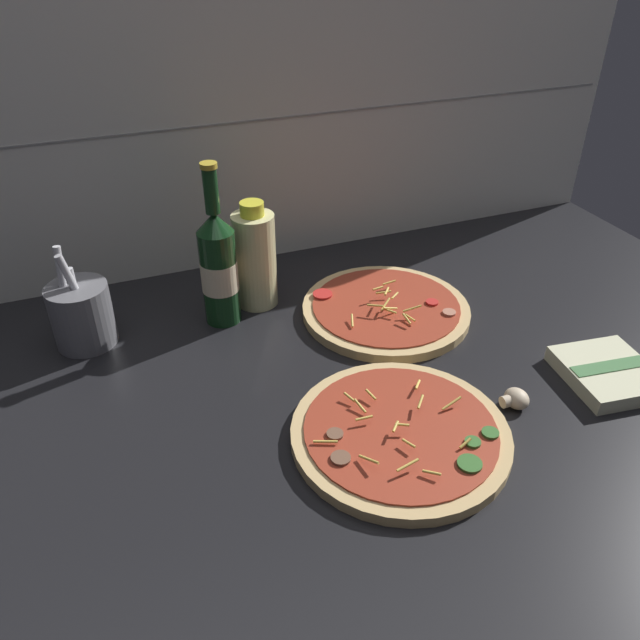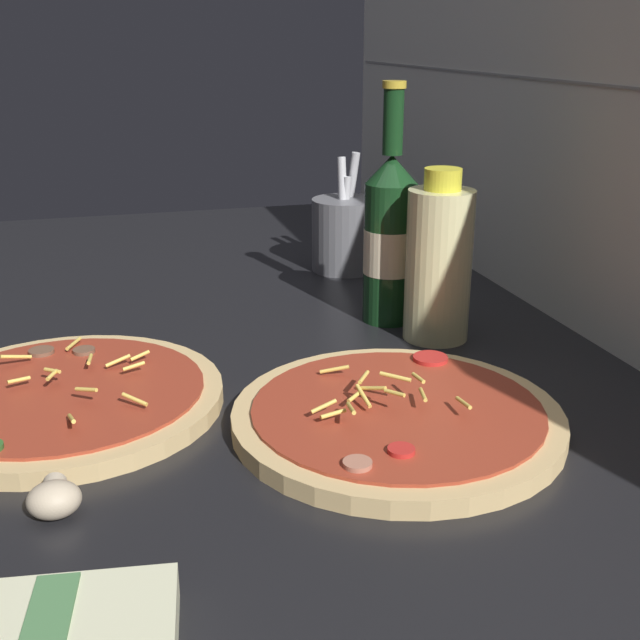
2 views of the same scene
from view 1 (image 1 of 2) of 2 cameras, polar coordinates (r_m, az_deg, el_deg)
name	(u,v)px [view 1 (image 1 of 2)]	position (r cm, az deg, el deg)	size (l,w,h in cm)	color
counter_slab	(337,400)	(92.58, 1.56, -7.30)	(160.00, 90.00, 2.50)	black
tile_backsplash	(241,121)	(117.65, -7.25, 17.60)	(160.00, 1.13, 60.00)	silver
pizza_near	(400,433)	(84.86, 7.35, -10.24)	(29.24, 29.24, 3.71)	tan
pizza_far	(386,309)	(109.01, 6.02, 0.98)	(29.00, 29.00, 5.05)	tan
beer_bottle	(219,267)	(103.71, -9.25, 4.84)	(6.13, 6.13, 27.73)	#143819
oil_bottle	(255,259)	(108.50, -5.96, 5.61)	(7.31, 7.31, 19.14)	beige
mushroom_left	(515,399)	(92.92, 17.43, -6.89)	(4.06, 3.86, 2.70)	beige
utensil_crock	(81,314)	(106.03, -20.97, 0.53)	(9.63, 9.63, 16.75)	slate
dish_towel	(608,373)	(102.93, 24.82, -4.41)	(14.23, 15.28, 2.56)	beige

